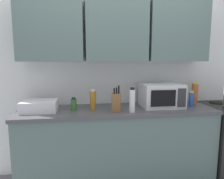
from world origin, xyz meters
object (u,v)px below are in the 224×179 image
object	(u,v)px
bottle_amber_vinegar	(93,100)
bottle_green_oil	(74,104)
bottle_blue_cleaner	(191,99)
dish_rack	(40,106)
knife_block	(116,102)
microwave	(161,95)
bottle_spice_jar	(195,93)
bottle_white_jar	(132,100)

from	to	relation	value
bottle_amber_vinegar	bottle_green_oil	xyz separation A→B (m)	(-0.22, -0.01, -0.04)
bottle_green_oil	bottle_blue_cleaner	bearing A→B (deg)	0.15
dish_rack	knife_block	world-z (taller)	knife_block
microwave	bottle_spice_jar	bearing A→B (deg)	13.13
knife_block	bottle_white_jar	distance (m)	0.18
microwave	bottle_blue_cleaner	xyz separation A→B (m)	(0.37, -0.04, -0.05)
bottle_spice_jar	bottle_white_jar	world-z (taller)	bottle_spice_jar
dish_rack	bottle_spice_jar	bearing A→B (deg)	4.03
microwave	bottle_spice_jar	xyz separation A→B (m)	(0.50, 0.12, -0.00)
knife_block	bottle_spice_jar	distance (m)	1.10
dish_rack	bottle_blue_cleaner	size ratio (longest dim) A/B	1.98
knife_block	bottle_green_oil	xyz separation A→B (m)	(-0.47, 0.09, -0.03)
microwave	bottle_white_jar	world-z (taller)	microwave
bottle_blue_cleaner	bottle_green_oil	bearing A→B (deg)	-179.85
microwave	bottle_amber_vinegar	bearing A→B (deg)	-177.84
dish_rack	knife_block	xyz separation A→B (m)	(0.85, -0.11, 0.04)
bottle_spice_jar	bottle_green_oil	bearing A→B (deg)	-174.17
bottle_amber_vinegar	bottle_spice_jar	world-z (taller)	bottle_spice_jar
dish_rack	bottle_spice_jar	world-z (taller)	bottle_spice_jar
microwave	knife_block	size ratio (longest dim) A/B	1.67
microwave	bottle_blue_cleaner	world-z (taller)	microwave
knife_block	dish_rack	bearing A→B (deg)	172.46
microwave	bottle_amber_vinegar	xyz separation A→B (m)	(-0.83, -0.03, -0.03)
bottle_white_jar	knife_block	bearing A→B (deg)	154.46
bottle_amber_vinegar	bottle_spice_jar	size ratio (longest dim) A/B	0.85
bottle_spice_jar	bottle_blue_cleaner	bearing A→B (deg)	-130.35
bottle_spice_jar	bottle_blue_cleaner	xyz separation A→B (m)	(-0.13, -0.15, -0.04)
bottle_amber_vinegar	bottle_white_jar	xyz separation A→B (m)	(0.42, -0.18, 0.02)
bottle_spice_jar	bottle_green_oil	xyz separation A→B (m)	(-1.55, -0.16, -0.07)
dish_rack	bottle_green_oil	xyz separation A→B (m)	(0.37, -0.02, 0.01)
bottle_amber_vinegar	dish_rack	bearing A→B (deg)	178.76
microwave	dish_rack	world-z (taller)	microwave
knife_block	bottle_blue_cleaner	world-z (taller)	knife_block
bottle_amber_vinegar	bottle_spice_jar	xyz separation A→B (m)	(1.33, 0.15, 0.02)
dish_rack	bottle_amber_vinegar	world-z (taller)	bottle_amber_vinegar
dish_rack	bottle_white_jar	size ratio (longest dim) A/B	1.40
bottle_spice_jar	bottle_white_jar	bearing A→B (deg)	-160.43
microwave	bottle_green_oil	size ratio (longest dim) A/B	3.19
knife_block	bottle_amber_vinegar	bearing A→B (deg)	158.73
microwave	bottle_amber_vinegar	distance (m)	0.83
knife_block	bottle_white_jar	xyz separation A→B (m)	(0.16, -0.08, 0.03)
knife_block	bottle_amber_vinegar	size ratio (longest dim) A/B	1.22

